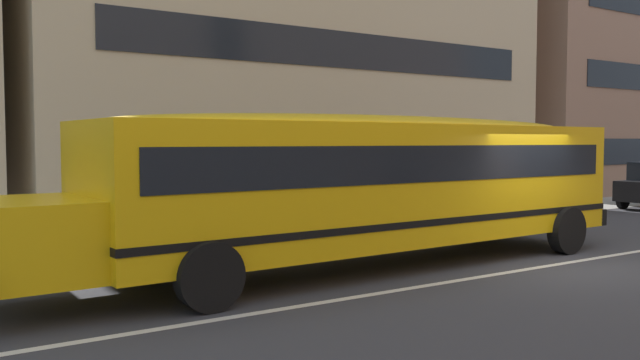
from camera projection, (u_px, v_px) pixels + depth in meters
ground_plane at (555, 265)px, 12.86m from camera, size 400.00×400.00×0.00m
sidewalk_far at (340, 226)px, 18.70m from camera, size 120.00×3.00×0.01m
lane_centreline at (555, 265)px, 12.86m from camera, size 110.00×0.16×0.01m
school_bus at (369, 177)px, 12.48m from camera, size 12.79×3.04×2.84m
apartment_block_far_right at (578, 28)px, 35.16m from camera, size 16.38×10.73×16.50m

